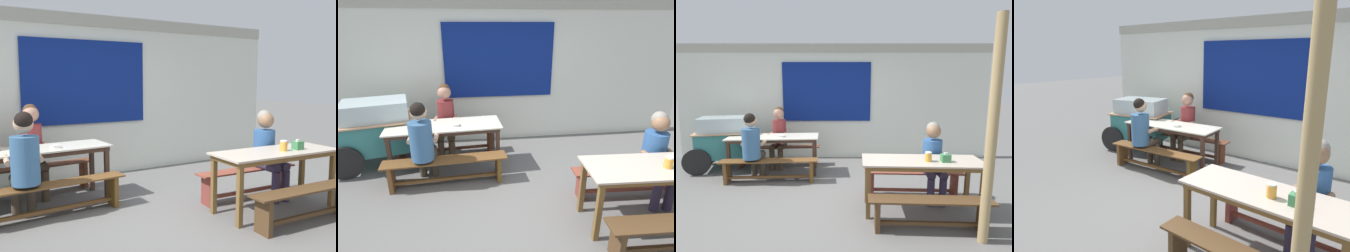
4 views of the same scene
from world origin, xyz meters
The scene contains 14 objects.
ground_plane centered at (0.00, 0.00, 0.00)m, with size 40.00×40.00×0.00m, color slate.
backdrop_wall centered at (0.00, 2.50, 1.43)m, with size 7.48×0.23×2.73m.
dining_table_far centered at (-1.15, 1.29, 0.69)m, with size 1.84×0.77×0.77m.
dining_table_near centered at (1.38, -0.38, 0.69)m, with size 1.70×0.70×0.77m.
bench_far_back centered at (-1.18, 1.82, 0.28)m, with size 1.83×0.38×0.42m.
bench_far_front centered at (-1.11, 0.77, 0.28)m, with size 1.81×0.40×0.42m.
bench_near_back centered at (1.40, 0.15, 0.27)m, with size 1.58×0.32×0.42m.
bench_near_front centered at (1.35, -0.91, 0.28)m, with size 1.56×0.34×0.42m.
person_center_facing centered at (-1.15, 1.75, 0.75)m, with size 0.40×0.57×1.32m.
person_left_back_turned centered at (-1.41, 0.80, 0.74)m, with size 0.44×0.54×1.30m.
person_right_near_table centered at (1.69, 0.06, 0.70)m, with size 0.42×0.55×1.23m.
tissue_box centered at (1.68, -0.46, 0.82)m, with size 0.12×0.10×0.13m.
condiment_jar centered at (1.45, -0.44, 0.84)m, with size 0.09×0.09×0.13m.
soup_bowl centered at (-0.96, 1.22, 0.79)m, with size 0.14×0.14×0.04m, color silver.
Camera 1 is at (-2.10, -3.61, 1.65)m, focal length 39.42 mm.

